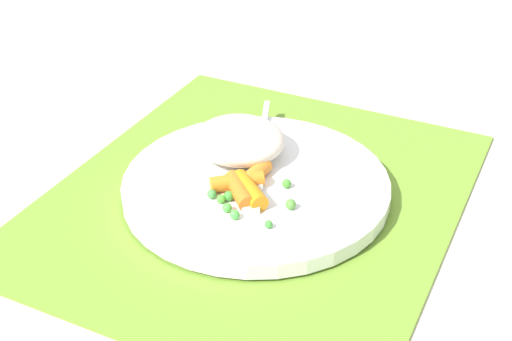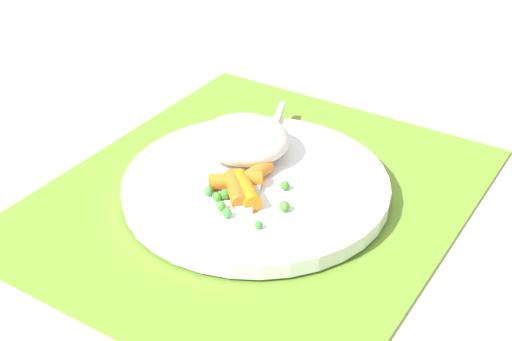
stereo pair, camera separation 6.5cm
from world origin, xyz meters
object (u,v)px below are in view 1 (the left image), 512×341
(carrot_portion, at_px, (247,185))
(fork, at_px, (258,162))
(rice_mound, at_px, (239,140))
(plate, at_px, (256,186))

(carrot_portion, distance_m, fork, 0.05)
(carrot_portion, bearing_deg, fork, -166.72)
(carrot_portion, bearing_deg, rice_mound, -147.26)
(plate, relative_size, rice_mound, 2.78)
(carrot_portion, height_order, fork, carrot_portion)
(carrot_portion, bearing_deg, plate, -175.56)
(rice_mound, height_order, carrot_portion, rice_mound)
(carrot_portion, relative_size, fork, 0.37)
(rice_mound, bearing_deg, plate, 46.54)
(plate, xyz_separation_m, fork, (-0.02, -0.01, 0.01))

